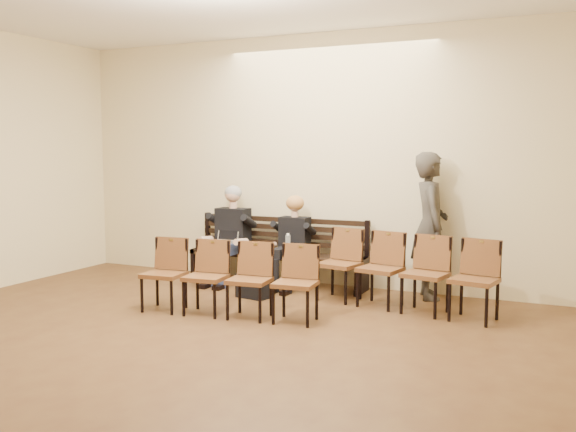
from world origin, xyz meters
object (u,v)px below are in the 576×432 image
bench (277,269)px  chair_row_back (227,279)px  passerby (430,215)px  seated_woman (292,247)px  laptop (223,244)px  bag (255,286)px  seated_man (230,234)px  water_bottle (288,251)px  chair_row_front (402,272)px

bench → chair_row_back: chair_row_back is taller
chair_row_back → passerby: bearing=38.6°
seated_woman → laptop: bearing=-169.6°
laptop → bag: 1.02m
bag → passerby: (2.04, 0.93, 0.92)m
laptop → bag: size_ratio=0.80×
seated_man → chair_row_back: seated_man is taller
laptop → water_bottle: bearing=1.1°
bench → passerby: 2.29m
bag → chair_row_front: chair_row_front is taller
seated_woman → chair_row_front: seated_woman is taller
chair_row_front → passerby: bearing=88.5°
bag → chair_row_back: 1.00m
laptop → chair_row_front: size_ratio=0.15×
seated_man → water_bottle: 1.10m
bench → seated_man: seated_man is taller
bench → laptop: 0.83m
seated_woman → water_bottle: size_ratio=5.02×
passerby → chair_row_front: bearing=146.5°
bag → water_bottle: bearing=56.0°
water_bottle → seated_woman: bearing=104.9°
bench → seated_woman: bearing=-22.6°
passerby → laptop: bearing=76.2°
bench → bag: bearing=-84.2°
seated_man → chair_row_back: 1.91m
laptop → seated_woman: bearing=17.4°
laptop → passerby: size_ratio=0.15×
water_bottle → chair_row_front: 1.63m
bench → seated_woman: seated_woman is taller
bag → chair_row_front: size_ratio=0.19×
bench → seated_woman: size_ratio=2.25×
bench → passerby: size_ratio=1.21×
seated_man → bag: size_ratio=3.33×
chair_row_front → chair_row_back: 2.07m
seated_man → water_bottle: bearing=-15.3°
laptop → chair_row_back: 1.74m
bench → seated_man: size_ratio=1.88×
seated_man → seated_woman: (0.98, 0.00, -0.11)m
seated_man → laptop: (0.00, -0.18, -0.12)m
passerby → chair_row_back: size_ratio=1.03×
laptop → seated_man: bearing=97.3°
seated_man → laptop: size_ratio=4.14×
seated_man → passerby: passerby is taller
seated_woman → chair_row_back: bearing=-91.9°
chair_row_back → bench: bearing=91.4°
water_bottle → bag: 0.65m
water_bottle → chair_row_back: chair_row_back is taller
water_bottle → passerby: passerby is taller
laptop → bag: bearing=-27.3°
passerby → chair_row_front: size_ratio=0.97×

